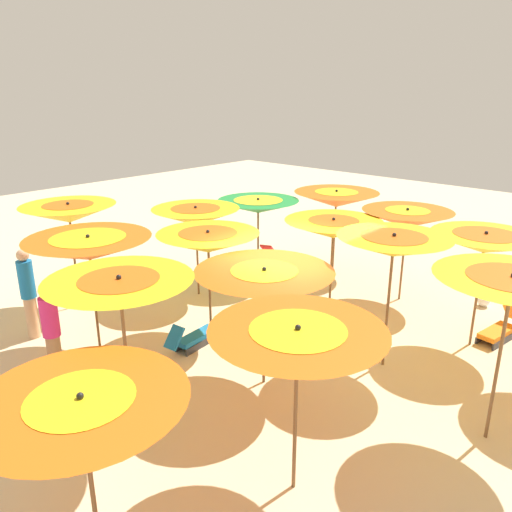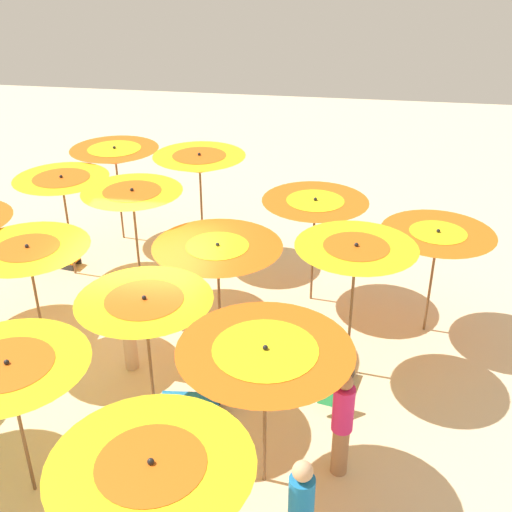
{
  "view_description": "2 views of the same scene",
  "coord_description": "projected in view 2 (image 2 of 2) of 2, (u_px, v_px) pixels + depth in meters",
  "views": [
    {
      "loc": [
        -6.93,
        -5.47,
        4.84
      ],
      "look_at": [
        0.74,
        1.57,
        1.36
      ],
      "focal_mm": 35.15,
      "sensor_mm": 36.0,
      "label": 1
    },
    {
      "loc": [
        -3.5,
        9.24,
        7.11
      ],
      "look_at": [
        -1.84,
        -1.06,
        1.59
      ],
      "focal_mm": 45.08,
      "sensor_mm": 36.0,
      "label": 2
    }
  ],
  "objects": [
    {
      "name": "beach_umbrella_4",
      "position": [
        200.0,
        164.0,
        14.11
      ],
      "size": [
        2.04,
        2.04,
        2.57
      ],
      "color": "brown",
      "rests_on": "ground"
    },
    {
      "name": "beach_umbrella_10",
      "position": [
        145.0,
        310.0,
        9.47
      ],
      "size": [
        2.03,
        2.03,
        2.23
      ],
      "color": "brown",
      "rests_on": "ground"
    },
    {
      "name": "beach_umbrella_9",
      "position": [
        218.0,
        253.0,
        11.2
      ],
      "size": [
        2.29,
        2.29,
        2.13
      ],
      "color": "brown",
      "rests_on": "ground"
    },
    {
      "name": "lounger_2",
      "position": [
        337.0,
        383.0,
        10.77
      ],
      "size": [
        0.59,
        1.3,
        0.61
      ],
      "rotation": [
        0.0,
        0.0,
        4.5
      ],
      "color": "#333338",
      "rests_on": "ground"
    },
    {
      "name": "beachgoer_2",
      "position": [
        342.0,
        423.0,
        8.89
      ],
      "size": [
        0.3,
        0.3,
        1.74
      ],
      "rotation": [
        0.0,
        0.0,
        3.66
      ],
      "color": "#A3704C",
      "rests_on": "ground"
    },
    {
      "name": "beach_umbrella_14",
      "position": [
        265.0,
        362.0,
        8.2
      ],
      "size": [
        2.29,
        2.29,
        2.34
      ],
      "color": "brown",
      "rests_on": "ground"
    },
    {
      "name": "beach_umbrella_15",
      "position": [
        152.0,
        478.0,
        6.31
      ],
      "size": [
        2.07,
        2.07,
        2.48
      ],
      "color": "brown",
      "rests_on": "ground"
    },
    {
      "name": "lounger_1",
      "position": [
        196.0,
        400.0,
        10.39
      ],
      "size": [
        1.28,
        0.44,
        0.62
      ],
      "rotation": [
        0.0,
        0.0,
        6.39
      ],
      "color": "#333338",
      "rests_on": "ground"
    },
    {
      "name": "lounger_0",
      "position": [
        54.0,
        256.0,
        14.78
      ],
      "size": [
        1.32,
        0.57,
        0.62
      ],
      "rotation": [
        0.0,
        0.0,
        9.27
      ],
      "color": "#333338",
      "rests_on": "ground"
    },
    {
      "name": "beach_umbrella_6",
      "position": [
        29.0,
        257.0,
        10.92
      ],
      "size": [
        2.11,
        2.11,
        2.24
      ],
      "color": "brown",
      "rests_on": "ground"
    },
    {
      "name": "beach_umbrella_5",
      "position": [
        133.0,
        199.0,
        12.37
      ],
      "size": [
        1.95,
        1.95,
        2.53
      ],
      "color": "brown",
      "rests_on": "ground"
    },
    {
      "name": "beach_umbrella_12",
      "position": [
        437.0,
        240.0,
        11.61
      ],
      "size": [
        2.06,
        2.06,
        2.16
      ],
      "color": "brown",
      "rests_on": "ground"
    },
    {
      "name": "beach_umbrella_1",
      "position": [
        62.0,
        185.0,
        13.5
      ],
      "size": [
        1.99,
        1.99,
        2.35
      ],
      "color": "brown",
      "rests_on": "ground"
    },
    {
      "name": "beach_umbrella_13",
      "position": [
        355.0,
        258.0,
        10.31
      ],
      "size": [
        1.98,
        1.98,
        2.54
      ],
      "color": "brown",
      "rests_on": "ground"
    },
    {
      "name": "ground",
      "position": [
        149.0,
        352.0,
        11.89
      ],
      "size": [
        38.83,
        38.83,
        0.04
      ],
      "primitive_type": "cube",
      "color": "beige"
    },
    {
      "name": "beach_umbrella_0",
      "position": [
        115.0,
        156.0,
        15.1
      ],
      "size": [
        2.07,
        2.07,
        2.38
      ],
      "color": "brown",
      "rests_on": "ground"
    },
    {
      "name": "beach_umbrella_8",
      "position": [
        315.0,
        208.0,
        12.56
      ],
      "size": [
        2.09,
        2.09,
        2.29
      ],
      "color": "brown",
      "rests_on": "ground"
    },
    {
      "name": "beach_umbrella_11",
      "position": [
        10.0,
        376.0,
        8.09
      ],
      "size": [
        2.08,
        2.08,
        2.24
      ],
      "color": "brown",
      "rests_on": "ground"
    },
    {
      "name": "beachgoer_0",
      "position": [
        128.0,
        323.0,
        11.02
      ],
      "size": [
        0.3,
        0.3,
        1.78
      ],
      "rotation": [
        0.0,
        0.0,
        5.43
      ],
      "color": "#D8A87F",
      "rests_on": "ground"
    }
  ]
}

